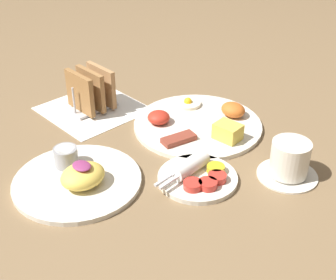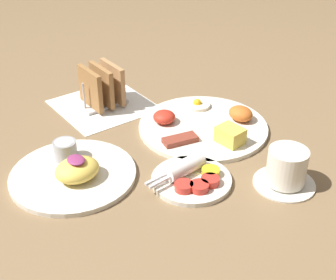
{
  "view_description": "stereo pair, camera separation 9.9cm",
  "coord_description": "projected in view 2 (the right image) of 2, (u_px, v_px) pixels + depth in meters",
  "views": [
    {
      "loc": [
        0.7,
        -0.52,
        0.55
      ],
      "look_at": [
        0.09,
        0.05,
        0.03
      ],
      "focal_mm": 50.0,
      "sensor_mm": 36.0,
      "label": 1
    },
    {
      "loc": [
        0.77,
        -0.45,
        0.55
      ],
      "look_at": [
        0.09,
        0.05,
        0.03
      ],
      "focal_mm": 50.0,
      "sensor_mm": 36.0,
      "label": 2
    }
  ],
  "objects": [
    {
      "name": "plate_condiments",
      "position": [
        191.0,
        177.0,
        0.91
      ],
      "size": [
        0.16,
        0.17,
        0.04
      ],
      "color": "silver",
      "rests_on": "ground_plane"
    },
    {
      "name": "napkin_flat",
      "position": [
        103.0,
        105.0,
        1.19
      ],
      "size": [
        0.22,
        0.22,
        0.0
      ],
      "color": "white",
      "rests_on": "ground_plane"
    },
    {
      "name": "ground_plane",
      "position": [
        123.0,
        141.0,
        1.04
      ],
      "size": [
        3.0,
        3.0,
        0.0
      ],
      "primitive_type": "plane",
      "color": "brown"
    },
    {
      "name": "plate_breakfast",
      "position": [
        205.0,
        125.0,
        1.08
      ],
      "size": [
        0.3,
        0.3,
        0.05
      ],
      "color": "silver",
      "rests_on": "ground_plane"
    },
    {
      "name": "toast_rack",
      "position": [
        102.0,
        87.0,
        1.16
      ],
      "size": [
        0.1,
        0.12,
        0.1
      ],
      "color": "#B7B7BC",
      "rests_on": "ground_plane"
    },
    {
      "name": "plate_foreground",
      "position": [
        73.0,
        170.0,
        0.92
      ],
      "size": [
        0.25,
        0.25,
        0.06
      ],
      "color": "silver",
      "rests_on": "ground_plane"
    },
    {
      "name": "coffee_cup",
      "position": [
        286.0,
        169.0,
        0.89
      ],
      "size": [
        0.12,
        0.12,
        0.08
      ],
      "color": "silver",
      "rests_on": "ground_plane"
    }
  ]
}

